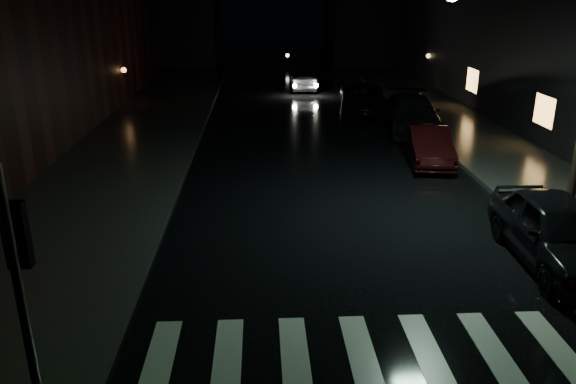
{
  "coord_description": "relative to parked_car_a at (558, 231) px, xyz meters",
  "views": [
    {
      "loc": [
        0.65,
        -7.63,
        6.18
      ],
      "look_at": [
        1.29,
        4.99,
        1.6
      ],
      "focal_mm": 35.0,
      "sensor_mm": 36.0,
      "label": 1
    }
  ],
  "objects": [
    {
      "name": "sidewalk_left",
      "position": [
        -12.6,
        9.89,
        -0.74
      ],
      "size": [
        6.0,
        44.0,
        0.15
      ],
      "primitive_type": "cube",
      "color": "#282826",
      "rests_on": "ground"
    },
    {
      "name": "sidewalk_right",
      "position": [
        2.4,
        9.89,
        -0.74
      ],
      "size": [
        4.0,
        44.0,
        0.15
      ],
      "primitive_type": "cube",
      "color": "#282826",
      "rests_on": "ground"
    },
    {
      "name": "building_far_left",
      "position": [
        -17.6,
        40.89,
        3.18
      ],
      "size": [
        14.0,
        10.0,
        8.0
      ],
      "primitive_type": "cube",
      "color": "black",
      "rests_on": "ground"
    },
    {
      "name": "building_far_right",
      "position": [
        6.4,
        40.89,
        2.68
      ],
      "size": [
        14.0,
        10.0,
        7.0
      ],
      "primitive_type": "cube",
      "color": "black",
      "rests_on": "ground"
    },
    {
      "name": "crosswalk",
      "position": [
        -4.6,
        -3.61,
        -0.81
      ],
      "size": [
        9.0,
        3.0,
        0.01
      ],
      "primitive_type": "cube",
      "color": "beige",
      "rests_on": "ground"
    },
    {
      "name": "signal_pole_corner",
      "position": [
        -9.74,
        -5.57,
        0.72
      ],
      "size": [
        0.68,
        0.61,
        4.2
      ],
      "color": "slate",
      "rests_on": "ground"
    },
    {
      "name": "utility_pole",
      "position": [
        1.23,
        2.89,
        3.78
      ],
      "size": [
        4.92,
        0.44,
        8.0
      ],
      "color": "black",
      "rests_on": "ground"
    },
    {
      "name": "parked_car_a",
      "position": [
        0.0,
        0.0,
        0.0
      ],
      "size": [
        2.13,
        4.89,
        1.64
      ],
      "primitive_type": "imported",
      "rotation": [
        0.0,
        0.0,
        -0.04
      ],
      "color": "black",
      "rests_on": "ground"
    },
    {
      "name": "parked_car_b",
      "position": [
        -0.68,
        8.31,
        -0.14
      ],
      "size": [
        1.95,
        4.27,
        1.36
      ],
      "primitive_type": "imported",
      "rotation": [
        0.0,
        0.0,
        -0.13
      ],
      "color": "black",
      "rests_on": "ground"
    },
    {
      "name": "parked_car_c",
      "position": [
        0.0,
        13.26,
        -0.01
      ],
      "size": [
        2.87,
        5.77,
        1.61
      ],
      "primitive_type": "imported",
      "rotation": [
        0.0,
        0.0,
        -0.11
      ],
      "color": "black",
      "rests_on": "ground"
    },
    {
      "name": "parked_car_d",
      "position": [
        -1.45,
        17.81,
        -0.1
      ],
      "size": [
        2.95,
        5.39,
        1.43
      ],
      "primitive_type": "imported",
      "rotation": [
        0.0,
        0.0,
        -0.12
      ],
      "color": "black",
      "rests_on": "ground"
    },
    {
      "name": "oncoming_car",
      "position": [
        -4.1,
        24.88,
        -0.11
      ],
      "size": [
        1.62,
        4.34,
        1.42
      ],
      "primitive_type": "imported",
      "rotation": [
        0.0,
        0.0,
        3.11
      ],
      "color": "black",
      "rests_on": "ground"
    }
  ]
}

